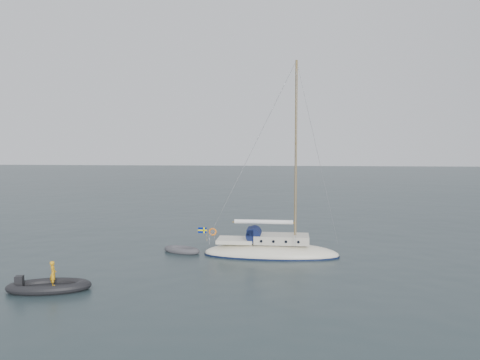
# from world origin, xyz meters

# --- Properties ---
(ground) EXTENTS (300.00, 300.00, 0.00)m
(ground) POSITION_xyz_m (0.00, 0.00, 0.00)
(ground) COLOR black
(ground) RESTS_ON ground
(sailboat) EXTENTS (8.76, 2.63, 12.47)m
(sailboat) POSITION_xyz_m (1.47, -1.97, 0.94)
(sailboat) COLOR #EDE4CE
(sailboat) RESTS_ON ground
(dinghy) EXTENTS (2.57, 1.16, 0.37)m
(dinghy) POSITION_xyz_m (-4.25, -1.60, 0.16)
(dinghy) COLOR #47464B
(dinghy) RESTS_ON ground
(rib) EXTENTS (3.86, 1.75, 1.42)m
(rib) POSITION_xyz_m (-8.58, -10.15, 0.23)
(rib) COLOR black
(rib) RESTS_ON ground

